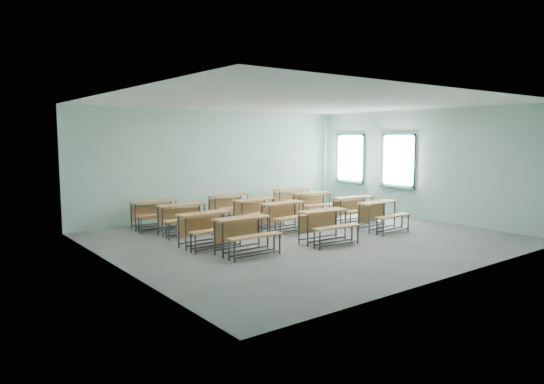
{
  "coord_description": "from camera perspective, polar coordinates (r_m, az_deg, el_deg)",
  "views": [
    {
      "loc": [
        -7.53,
        -8.6,
        2.39
      ],
      "look_at": [
        -0.07,
        1.2,
        1.0
      ],
      "focal_mm": 32.0,
      "sensor_mm": 36.0,
      "label": 1
    }
  ],
  "objects": [
    {
      "name": "desk_unit_r0c2",
      "position": [
        12.72,
        12.68,
        -2.24
      ],
      "size": [
        1.27,
        0.91,
        0.75
      ],
      "rotation": [
        0.0,
        0.0,
        0.09
      ],
      "color": "#AE723F",
      "rests_on": "ground"
    },
    {
      "name": "room",
      "position": [
        11.54,
        4.12,
        2.49
      ],
      "size": [
        9.04,
        8.04,
        3.24
      ],
      "color": "gray",
      "rests_on": "ground"
    },
    {
      "name": "desk_unit_r0c1",
      "position": [
        11.02,
        6.33,
        -3.45
      ],
      "size": [
        1.25,
        0.88,
        0.75
      ],
      "rotation": [
        0.0,
        0.0,
        -0.06
      ],
      "color": "#AE723F",
      "rests_on": "ground"
    },
    {
      "name": "desk_unit_r1c2",
      "position": [
        13.59,
        9.79,
        -1.63
      ],
      "size": [
        1.3,
        0.96,
        0.75
      ],
      "rotation": [
        0.0,
        0.0,
        -0.13
      ],
      "color": "#AE723F",
      "rests_on": "ground"
    },
    {
      "name": "desk_unit_r2c0",
      "position": [
        12.13,
        -10.39,
        -2.61
      ],
      "size": [
        1.27,
        0.91,
        0.75
      ],
      "rotation": [
        0.0,
        0.0,
        -0.09
      ],
      "color": "#AE723F",
      "rests_on": "ground"
    },
    {
      "name": "desk_unit_r0c0",
      "position": [
        9.98,
        -3.24,
        -4.45
      ],
      "size": [
        1.21,
        0.81,
        0.75
      ],
      "rotation": [
        0.0,
        0.0,
        -0.0
      ],
      "color": "#AE723F",
      "rests_on": "ground"
    },
    {
      "name": "desk_unit_r2c1",
      "position": [
        12.96,
        -1.85,
        -1.93
      ],
      "size": [
        1.29,
        0.95,
        0.75
      ],
      "rotation": [
        0.0,
        0.0,
        0.13
      ],
      "color": "#AE723F",
      "rests_on": "ground"
    },
    {
      "name": "desk_unit_r3c0",
      "position": [
        13.0,
        -13.56,
        -2.08
      ],
      "size": [
        1.24,
        0.86,
        0.75
      ],
      "rotation": [
        0.0,
        0.0,
        -0.05
      ],
      "color": "#AE723F",
      "rests_on": "ground"
    },
    {
      "name": "desk_unit_r3c1",
      "position": [
        13.98,
        -4.87,
        -1.33
      ],
      "size": [
        1.22,
        0.84,
        0.75
      ],
      "rotation": [
        0.0,
        0.0,
        0.02
      ],
      "color": "#AE723F",
      "rests_on": "ground"
    },
    {
      "name": "desk_unit_r1c1",
      "position": [
        12.26,
        1.6,
        -2.41
      ],
      "size": [
        1.22,
        0.83,
        0.75
      ],
      "rotation": [
        0.0,
        0.0,
        0.02
      ],
      "color": "#AE723F",
      "rests_on": "ground"
    },
    {
      "name": "desk_unit_r2c2",
      "position": [
        14.52,
        4.94,
        -1.04
      ],
      "size": [
        1.29,
        0.95,
        0.75
      ],
      "rotation": [
        0.0,
        0.0,
        -0.12
      ],
      "color": "#AE723F",
      "rests_on": "ground"
    },
    {
      "name": "desk_unit_r3c2",
      "position": [
        15.59,
        2.49,
        -0.51
      ],
      "size": [
        1.27,
        0.91,
        0.75
      ],
      "rotation": [
        0.0,
        0.0,
        -0.09
      ],
      "color": "#AE723F",
      "rests_on": "ground"
    },
    {
      "name": "desk_unit_r1c0",
      "position": [
        10.69,
        -7.65,
        -3.77
      ],
      "size": [
        1.21,
        0.82,
        0.75
      ],
      "rotation": [
        0.0,
        0.0,
        0.01
      ],
      "color": "#AE723F",
      "rests_on": "ground"
    }
  ]
}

